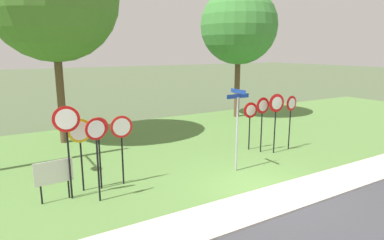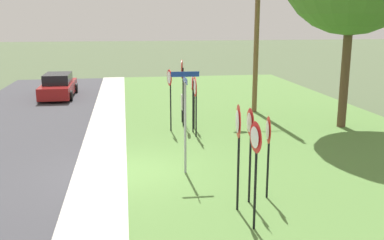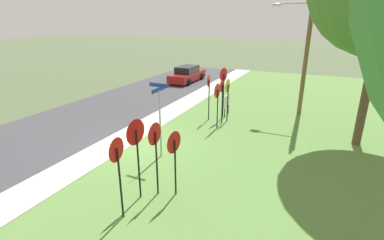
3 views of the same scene
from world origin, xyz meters
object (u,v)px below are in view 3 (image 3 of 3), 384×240
at_px(stop_sign_far_right, 217,96).
at_px(notice_board, 227,102).
at_px(stop_sign_far_left, 209,88).
at_px(utility_pole, 306,33).
at_px(yield_sign_far_left, 174,149).
at_px(parked_hatchback_near, 187,74).
at_px(yield_sign_near_left, 155,142).
at_px(stop_sign_near_left, 222,93).
at_px(stop_sign_far_center, 223,82).
at_px(yield_sign_far_right, 117,160).
at_px(stop_sign_near_right, 228,91).
at_px(yield_sign_near_right, 136,140).
at_px(street_name_post, 160,114).

relative_size(stop_sign_far_right, notice_board, 1.87).
distance_m(stop_sign_far_left, utility_pole, 6.14).
bearing_deg(yield_sign_far_left, parked_hatchback_near, -147.50).
relative_size(stop_sign_far_left, yield_sign_near_left, 1.05).
height_order(stop_sign_near_left, stop_sign_far_center, stop_sign_far_center).
xyz_separation_m(yield_sign_far_right, utility_pole, (-12.13, 3.51, 2.82)).
bearing_deg(stop_sign_far_left, utility_pole, 117.77).
relative_size(stop_sign_far_left, notice_board, 2.03).
bearing_deg(stop_sign_far_left, stop_sign_near_left, 62.24).
distance_m(stop_sign_near_right, utility_pole, 5.39).
bearing_deg(yield_sign_far_right, stop_sign_far_right, 175.46).
height_order(stop_sign_far_center, notice_board, stop_sign_far_center).
height_order(yield_sign_far_right, notice_board, yield_sign_far_right).
xyz_separation_m(yield_sign_near_right, street_name_post, (-2.79, -0.85, -0.15)).
bearing_deg(stop_sign_far_center, yield_sign_near_left, 15.08).
bearing_deg(street_name_post, yield_sign_near_right, 18.03).
xyz_separation_m(stop_sign_near_left, stop_sign_near_right, (-0.54, 0.13, 0.02)).
relative_size(yield_sign_far_right, utility_pole, 0.28).
xyz_separation_m(yield_sign_near_left, yield_sign_far_left, (-0.21, 0.54, -0.21)).
bearing_deg(stop_sign_far_center, parked_hatchback_near, -132.55).
bearing_deg(stop_sign_near_left, yield_sign_near_right, 3.74).
bearing_deg(parked_hatchback_near, utility_pole, 59.46).
distance_m(stop_sign_near_right, yield_sign_near_left, 7.69).
xyz_separation_m(stop_sign_near_right, utility_pole, (-3.01, 3.39, 2.91)).
bearing_deg(yield_sign_far_right, stop_sign_far_left, -178.92).
relative_size(yield_sign_far_right, street_name_post, 0.80).
height_order(yield_sign_near_right, yield_sign_far_left, yield_sign_near_right).
bearing_deg(yield_sign_near_right, street_name_post, -156.88).
bearing_deg(yield_sign_far_left, yield_sign_near_right, -48.93).
bearing_deg(stop_sign_far_right, utility_pole, 142.90).
distance_m(yield_sign_far_left, utility_pole, 11.25).
height_order(street_name_post, utility_pole, utility_pole).
bearing_deg(stop_sign_far_center, stop_sign_far_left, -30.45).
bearing_deg(utility_pole, yield_sign_far_right, -16.14).
bearing_deg(yield_sign_near_left, stop_sign_near_left, -175.93).
bearing_deg(yield_sign_far_left, stop_sign_far_center, -163.74).
xyz_separation_m(stop_sign_far_left, yield_sign_far_right, (8.87, 0.88, -0.01)).
relative_size(stop_sign_near_left, stop_sign_far_left, 0.93).
relative_size(yield_sign_far_left, yield_sign_far_right, 0.89).
height_order(stop_sign_far_right, yield_sign_near_left, yield_sign_near_left).
distance_m(stop_sign_far_left, yield_sign_near_left, 7.54).
bearing_deg(yield_sign_far_left, street_name_post, -132.45).
bearing_deg(yield_sign_near_right, yield_sign_far_right, 12.40).
distance_m(stop_sign_far_center, utility_pole, 5.24).
distance_m(yield_sign_near_left, parked_hatchback_near, 18.05).
bearing_deg(parked_hatchback_near, notice_board, 38.38).
distance_m(stop_sign_near_right, notice_board, 1.28).
height_order(yield_sign_far_left, notice_board, yield_sign_far_left).
distance_m(stop_sign_far_center, street_name_post, 5.78).
bearing_deg(stop_sign_far_center, stop_sign_near_right, 53.28).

